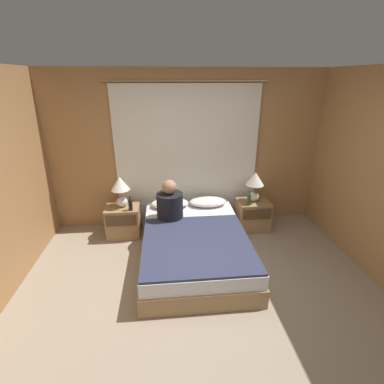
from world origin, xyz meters
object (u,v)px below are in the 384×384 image
(nightstand_right, at_px, (252,215))
(pillow_right, at_px, (208,202))
(nightstand_left, at_px, (124,221))
(lamp_right, at_px, (255,183))
(person_left_in_bed, at_px, (170,204))
(pillow_left, at_px, (170,203))
(lamp_left, at_px, (120,187))
(beer_bottle_on_left_stand, at_px, (130,205))
(beer_bottle_on_right_stand, at_px, (249,199))
(bed, at_px, (194,245))

(nightstand_right, relative_size, pillow_right, 0.86)
(nightstand_left, xyz_separation_m, lamp_right, (2.10, 0.02, 0.56))
(nightstand_right, distance_m, person_left_in_bed, 1.46)
(nightstand_right, bearing_deg, pillow_right, 174.19)
(pillow_left, height_order, pillow_right, same)
(nightstand_left, relative_size, pillow_left, 0.86)
(lamp_right, height_order, pillow_right, lamp_right)
(lamp_left, relative_size, lamp_right, 1.00)
(nightstand_right, xyz_separation_m, lamp_left, (-2.10, 0.02, 0.56))
(pillow_left, bearing_deg, beer_bottle_on_left_stand, -160.75)
(lamp_left, xyz_separation_m, person_left_in_bed, (0.74, -0.35, -0.15))
(lamp_left, relative_size, beer_bottle_on_right_stand, 2.03)
(pillow_left, relative_size, pillow_right, 1.00)
(lamp_left, relative_size, pillow_right, 0.81)
(nightstand_left, height_order, lamp_left, lamp_left)
(lamp_left, xyz_separation_m, beer_bottle_on_right_stand, (1.98, -0.16, -0.22))
(bed, height_order, pillow_right, pillow_right)
(pillow_right, bearing_deg, nightstand_right, -5.81)
(lamp_right, bearing_deg, beer_bottle_on_left_stand, -175.43)
(nightstand_left, xyz_separation_m, beer_bottle_on_right_stand, (1.98, -0.13, 0.34))
(bed, xyz_separation_m, nightstand_right, (1.05, 0.74, 0.04))
(nightstand_right, xyz_separation_m, beer_bottle_on_left_stand, (-1.95, -0.13, 0.34))
(lamp_left, distance_m, beer_bottle_on_left_stand, 0.31)
(nightstand_left, xyz_separation_m, lamp_left, (0.00, 0.02, 0.56))
(lamp_left, distance_m, pillow_left, 0.81)
(pillow_left, relative_size, beer_bottle_on_left_stand, 2.60)
(pillow_left, distance_m, person_left_in_bed, 0.44)
(pillow_left, bearing_deg, nightstand_left, -174.19)
(bed, bearing_deg, person_left_in_bed, 127.23)
(beer_bottle_on_left_stand, distance_m, beer_bottle_on_right_stand, 1.83)
(lamp_right, bearing_deg, lamp_left, 180.00)
(lamp_left, xyz_separation_m, pillow_right, (1.36, 0.05, -0.32))
(pillow_right, bearing_deg, person_left_in_bed, -147.24)
(pillow_right, bearing_deg, beer_bottle_on_right_stand, -18.62)
(nightstand_left, distance_m, nightstand_right, 2.10)
(pillow_right, bearing_deg, pillow_left, 180.00)
(nightstand_right, xyz_separation_m, lamp_right, (-0.00, 0.02, 0.56))
(nightstand_left, bearing_deg, beer_bottle_on_left_stand, -41.34)
(lamp_right, bearing_deg, person_left_in_bed, -165.66)
(lamp_left, bearing_deg, bed, -35.87)
(lamp_right, height_order, person_left_in_bed, person_left_in_bed)
(nightstand_left, distance_m, beer_bottle_on_left_stand, 0.39)
(lamp_right, distance_m, beer_bottle_on_right_stand, 0.30)
(nightstand_left, xyz_separation_m, pillow_left, (0.74, 0.08, 0.24))
(nightstand_left, relative_size, beer_bottle_on_left_stand, 2.24)
(pillow_right, bearing_deg, lamp_left, -177.85)
(beer_bottle_on_left_stand, bearing_deg, lamp_left, 133.77)
(person_left_in_bed, xyz_separation_m, beer_bottle_on_left_stand, (-0.59, 0.19, -0.07))
(beer_bottle_on_left_stand, bearing_deg, nightstand_left, 138.66)
(pillow_right, bearing_deg, bed, -110.81)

